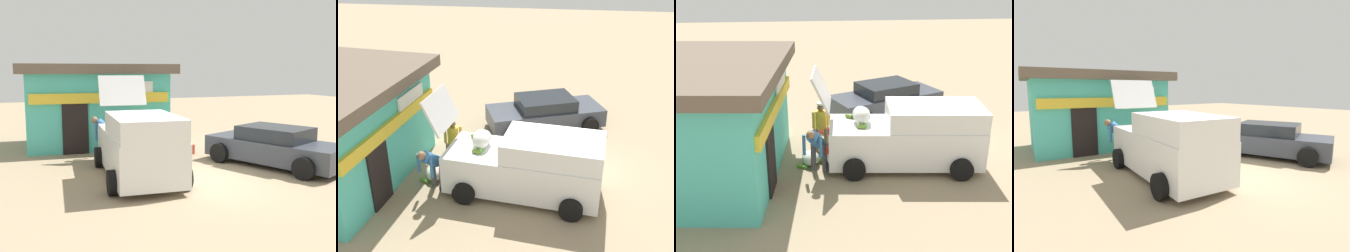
% 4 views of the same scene
% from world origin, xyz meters
% --- Properties ---
extents(ground_plane, '(60.00, 60.00, 0.00)m').
position_xyz_m(ground_plane, '(0.00, 0.00, 0.00)').
color(ground_plane, '#9E896B').
extents(storefront_bar, '(6.12, 4.55, 3.20)m').
position_xyz_m(storefront_bar, '(-1.21, 6.45, 1.64)').
color(storefront_bar, '#4CC6B7').
rests_on(storefront_bar, ground_plane).
extents(delivery_van, '(2.40, 4.88, 2.80)m').
position_xyz_m(delivery_van, '(-1.18, 1.00, 0.93)').
color(delivery_van, white).
rests_on(delivery_van, ground_plane).
extents(parked_sedan, '(3.27, 4.59, 1.23)m').
position_xyz_m(parked_sedan, '(3.22, 0.81, 0.59)').
color(parked_sedan, '#383D47').
rests_on(parked_sedan, ground_plane).
extents(vendor_standing, '(0.44, 0.54, 1.59)m').
position_xyz_m(vendor_standing, '(0.00, 3.46, 0.91)').
color(vendor_standing, '#726047').
rests_on(vendor_standing, ground_plane).
extents(customer_bending, '(0.80, 0.68, 1.44)m').
position_xyz_m(customer_bending, '(-1.51, 3.67, 0.89)').
color(customer_bending, '#4C4C51').
rests_on(customer_bending, ground_plane).
extents(unloaded_banana_pile, '(0.79, 0.80, 0.42)m').
position_xyz_m(unloaded_banana_pile, '(-0.91, 3.82, 0.20)').
color(unloaded_banana_pile, silver).
rests_on(unloaded_banana_pile, ground_plane).
extents(paint_bucket, '(0.29, 0.29, 0.32)m').
position_xyz_m(paint_bucket, '(1.54, 3.38, 0.16)').
color(paint_bucket, '#BF3F33').
rests_on(paint_bucket, ground_plane).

